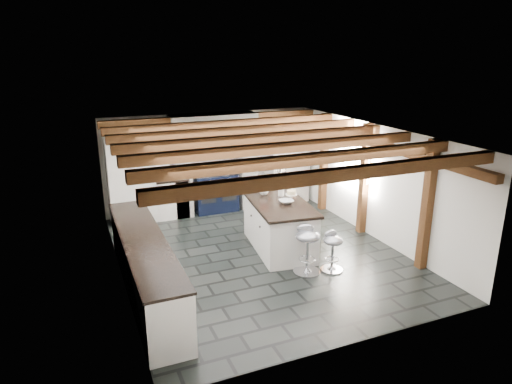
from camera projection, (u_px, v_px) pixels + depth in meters
name	position (u px, v px, depth m)	size (l,w,h in m)	color
ground	(259.00, 254.00, 8.60)	(6.00, 6.00, 0.00)	black
room_shell	(205.00, 184.00, 9.31)	(6.00, 6.03, 6.00)	white
range_cooker	(215.00, 192.00, 10.82)	(1.00, 0.63, 0.99)	black
kitchen_island	(279.00, 225.00, 8.72)	(1.23, 2.03, 1.26)	white
bar_stool_near	(332.00, 247.00, 7.84)	(0.39, 0.39, 0.72)	silver
bar_stool_far	(307.00, 244.00, 7.74)	(0.55, 0.55, 0.87)	silver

